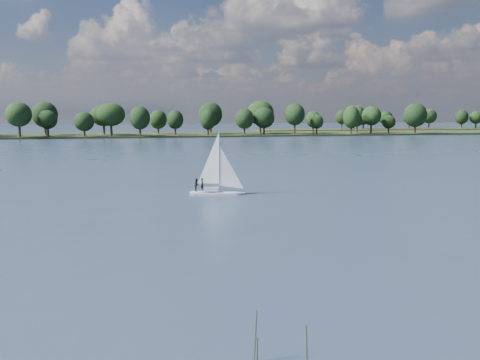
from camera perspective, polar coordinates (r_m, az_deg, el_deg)
name	(u,v)px	position (r m, az deg, el deg)	size (l,w,h in m)	color
ground	(215,156)	(129.66, -2.67, 2.58)	(700.00, 700.00, 0.00)	#233342
far_shore	(173,136)	(240.61, -7.14, 4.72)	(660.00, 40.00, 1.50)	black
far_shore_back	(435,129)	(340.10, 20.09, 5.08)	(220.00, 30.00, 1.40)	black
sailboat	(214,176)	(68.89, -2.79, 0.39)	(6.73, 2.80, 8.60)	silver
treeline	(166,117)	(235.82, -7.88, 6.62)	(562.21, 73.63, 17.95)	black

